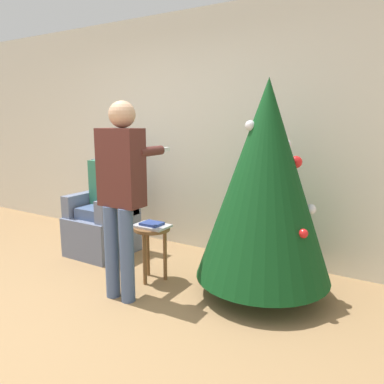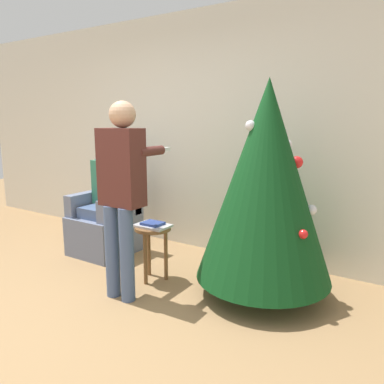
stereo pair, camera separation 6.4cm
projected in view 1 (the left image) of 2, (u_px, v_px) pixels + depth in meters
ground_plane at (38, 333)px, 2.70m from camera, size 14.00×14.00×0.00m
wall_back at (196, 134)px, 4.31m from camera, size 8.00×0.06×2.70m
christmas_tree at (265, 181)px, 3.13m from camera, size 1.15×1.15×1.85m
armchair at (105, 221)px, 4.30m from camera, size 0.62×0.65×1.05m
person_seated at (102, 194)px, 4.21m from camera, size 0.36×0.46×1.26m
person_standing at (121, 184)px, 3.09m from camera, size 0.40×0.57×1.67m
side_stool at (152, 238)px, 3.53m from camera, size 0.34×0.34×0.53m
laptop at (152, 226)px, 3.50m from camera, size 0.32×0.22×0.02m
book at (152, 224)px, 3.50m from camera, size 0.19×0.15×0.02m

